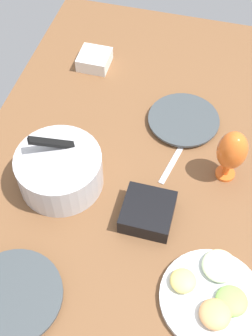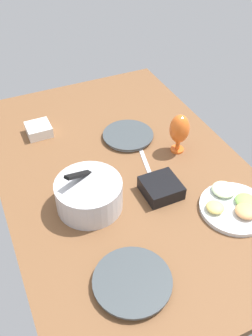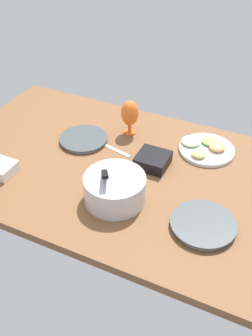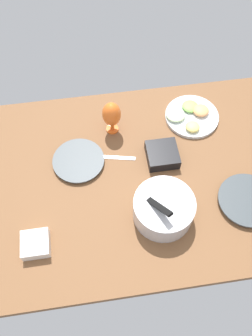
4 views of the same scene
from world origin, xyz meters
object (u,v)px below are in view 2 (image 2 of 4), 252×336
object	(u,v)px
fruit_platter	(234,206)
hurricane_glass_orange	(179,130)
square_bowl_white	(39,129)
mixing_bowl	(89,194)
dinner_plate_right	(128,136)
square_bowl_black	(161,187)
dinner_plate_left	(132,282)

from	to	relation	value
fruit_platter	hurricane_glass_orange	xyz separation A→B (cm)	(40.34, 1.65, 9.89)
fruit_platter	hurricane_glass_orange	bearing A→B (deg)	2.35
fruit_platter	square_bowl_white	xyz separation A→B (cm)	(78.96, 56.42, 1.14)
mixing_bowl	square_bowl_white	size ratio (longest dim) A/B	2.26
mixing_bowl	fruit_platter	xyz separation A→B (cm)	(-24.65, -50.17, -4.76)
square_bowl_white	mixing_bowl	bearing A→B (deg)	-173.43
dinner_plate_right	mixing_bowl	world-z (taller)	mixing_bowl
fruit_platter	mixing_bowl	bearing A→B (deg)	63.83
mixing_bowl	square_bowl_black	world-z (taller)	mixing_bowl
dinner_plate_left	fruit_platter	bearing A→B (deg)	-74.83
mixing_bowl	hurricane_glass_orange	bearing A→B (deg)	-72.09
square_bowl_black	mixing_bowl	bearing A→B (deg)	79.12
dinner_plate_right	mixing_bowl	size ratio (longest dim) A/B	0.94
dinner_plate_left	fruit_platter	size ratio (longest dim) A/B	0.96
square_bowl_black	square_bowl_white	bearing A→B (deg)	30.16
hurricane_glass_orange	mixing_bowl	bearing A→B (deg)	107.91
hurricane_glass_orange	dinner_plate_left	bearing A→B (deg)	138.26
mixing_bowl	dinner_plate_right	bearing A→B (deg)	-43.32
fruit_platter	hurricane_glass_orange	size ratio (longest dim) A/B	1.42
square_bowl_black	square_bowl_white	xyz separation A→B (cm)	(59.78, 34.75, -0.38)
fruit_platter	square_bowl_black	size ratio (longest dim) A/B	1.87
fruit_platter	dinner_plate_right	bearing A→B (deg)	17.35
fruit_platter	square_bowl_black	distance (cm)	28.98
dinner_plate_right	mixing_bowl	distance (cm)	46.81
dinner_plate_left	square_bowl_white	distance (cm)	92.68
square_bowl_black	square_bowl_white	distance (cm)	69.15
dinner_plate_left	square_bowl_black	world-z (taller)	square_bowl_black
mixing_bowl	fruit_platter	bearing A→B (deg)	-116.17
mixing_bowl	square_bowl_black	bearing A→B (deg)	-100.88
hurricane_glass_orange	dinner_plate_right	bearing A→B (deg)	42.47
mixing_bowl	fruit_platter	distance (cm)	56.11
square_bowl_white	fruit_platter	bearing A→B (deg)	-144.45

